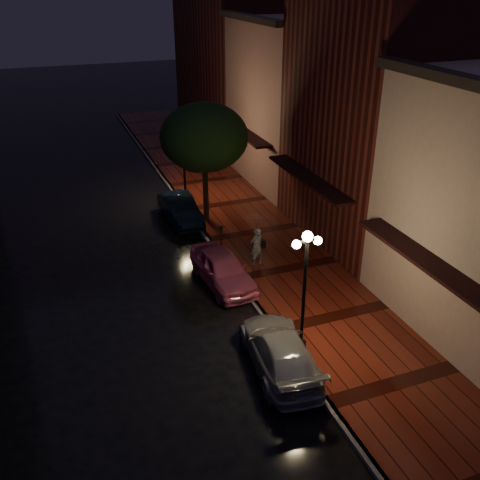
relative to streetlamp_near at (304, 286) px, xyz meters
name	(u,v)px	position (x,y,z in m)	size (l,w,h in m)	color
ground	(237,281)	(-0.35, 5.00, -2.60)	(120.00, 120.00, 0.00)	black
sidewalk	(287,270)	(1.90, 5.00, -2.53)	(4.50, 60.00, 0.15)	#44130C
curb	(237,280)	(-0.35, 5.00, -2.53)	(0.25, 60.00, 0.15)	#595451
storefront_mid	(372,120)	(6.65, 7.00, 2.90)	(5.00, 8.00, 11.00)	#511914
storefront_far	(291,105)	(6.65, 15.00, 1.90)	(5.00, 8.00, 9.00)	#8C5951
storefront_extra	(231,69)	(6.65, 25.00, 2.40)	(5.00, 12.00, 10.00)	#511914
streetlamp_near	(304,286)	(0.00, 0.00, 0.00)	(0.96, 0.36, 4.31)	black
streetlamp_far	(184,155)	(0.00, 14.00, 0.00)	(0.96, 0.36, 4.31)	black
street_tree	(204,139)	(0.26, 10.99, 1.64)	(4.16, 4.16, 5.80)	black
pink_car	(223,269)	(-0.95, 5.05, -1.91)	(1.62, 4.03, 1.37)	#D05579
navy_car	(180,209)	(-0.95, 11.55, -1.96)	(1.36, 3.90, 1.29)	black
silver_car	(280,351)	(-0.95, -0.41, -1.95)	(1.81, 4.45, 1.29)	#94939A
woman_with_umbrella	(257,231)	(0.82, 5.81, -0.90)	(0.97, 0.99, 2.34)	beige
parking_meter	(221,236)	(-0.20, 7.42, -1.69)	(0.12, 0.09, 1.25)	black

